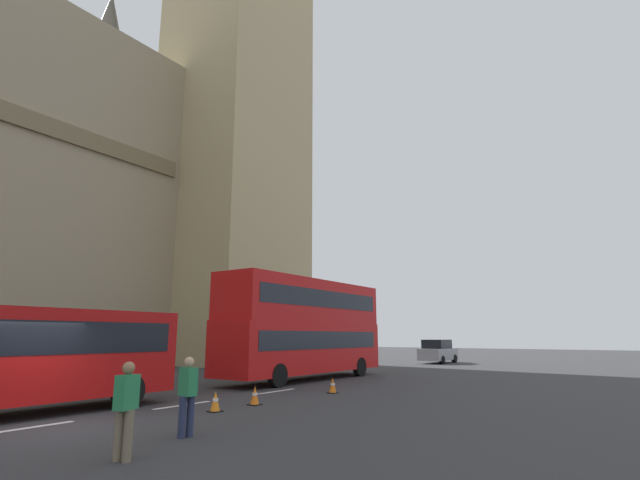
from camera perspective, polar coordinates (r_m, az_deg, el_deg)
The scene contains 8 objects.
ground_plane at distance 14.03m, azimuth -30.60°, elevation -18.76°, with size 160.00×160.00×0.00m, color #333335.
double_decker_bus at distance 24.34m, azimuth -1.78°, elevation -10.15°, with size 10.86×2.54×4.90m.
sedan_lead at distance 40.38m, azimuth 14.05°, elevation -12.90°, with size 4.40×1.86×1.85m.
traffic_cone_west at distance 14.73m, azimuth -12.50°, elevation -18.49°, with size 0.36×0.36×0.58m.
traffic_cone_middle at distance 15.91m, azimuth -7.86°, elevation -18.10°, with size 0.36×0.36×0.58m.
traffic_cone_east at distance 18.93m, azimuth 1.54°, elevation -17.13°, with size 0.36×0.36×0.58m.
pedestrian_near_cones at distance 9.54m, azimuth -22.38°, elevation -18.08°, with size 0.45×0.35×1.69m.
pedestrian_by_kerb at distance 11.25m, azimuth -15.68°, elevation -17.37°, with size 0.36×0.43×1.69m.
Camera 1 is at (-6.11, -12.45, 2.14)m, focal length 26.54 mm.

